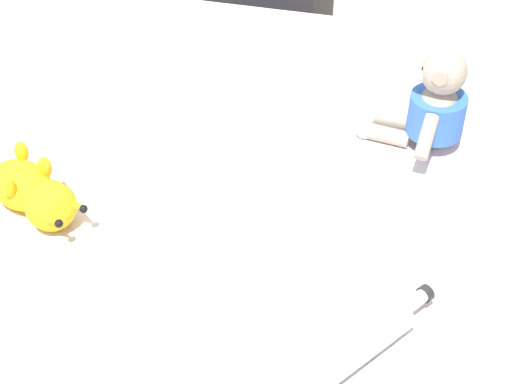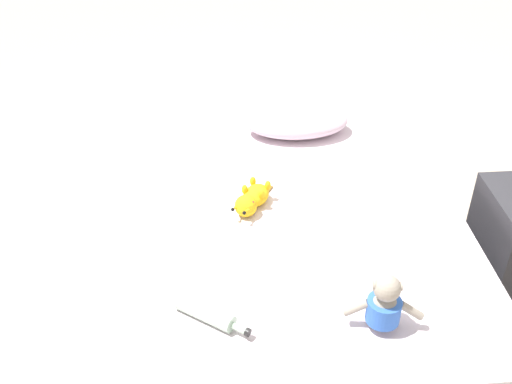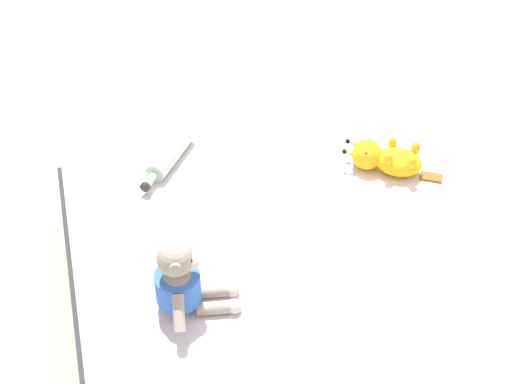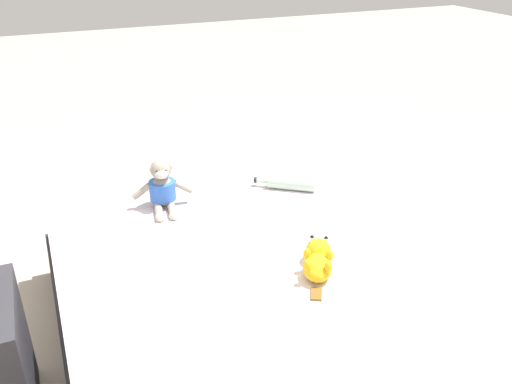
% 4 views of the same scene
% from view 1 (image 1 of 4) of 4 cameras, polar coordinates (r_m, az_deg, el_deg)
% --- Properties ---
extents(ground_plane, '(16.00, 16.00, 0.00)m').
position_cam_1_polar(ground_plane, '(2.08, -9.67, -6.49)').
color(ground_plane, '#B7A893').
extents(bed, '(1.48, 2.02, 0.43)m').
position_cam_1_polar(bed, '(1.93, -10.36, -2.18)').
color(bed, '#2D2D33').
rests_on(bed, ground_plane).
extents(plush_monkey, '(0.29, 0.24, 0.24)m').
position_cam_1_polar(plush_monkey, '(1.76, 12.45, 5.95)').
color(plush_monkey, '#9E9384').
rests_on(plush_monkey, bed).
extents(plush_yellow_creature, '(0.22, 0.31, 0.10)m').
position_cam_1_polar(plush_yellow_creature, '(1.63, -15.55, -0.04)').
color(plush_yellow_creature, yellow).
rests_on(plush_yellow_creature, bed).
extents(glass_bottle, '(0.28, 0.22, 0.06)m').
position_cam_1_polar(glass_bottle, '(1.34, 7.02, -10.81)').
color(glass_bottle, '#B2D1B7').
rests_on(glass_bottle, bed).
extents(nightstand, '(0.44, 0.44, 0.52)m').
position_cam_1_polar(nightstand, '(2.70, 0.19, 13.34)').
color(nightstand, '#2D2D33').
rests_on(nightstand, ground_plane).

